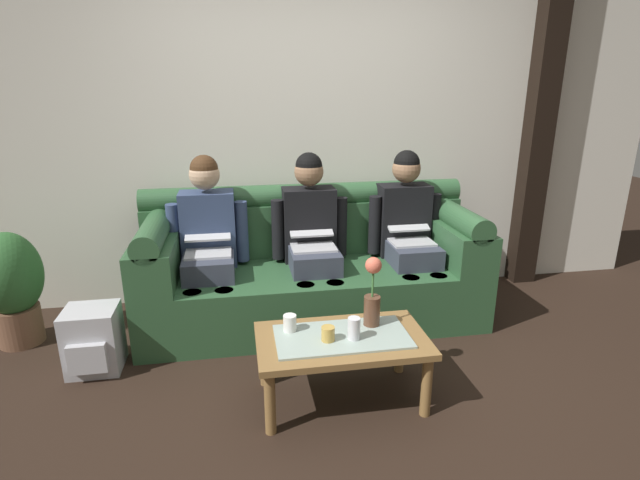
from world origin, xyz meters
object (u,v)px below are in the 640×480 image
person_left (208,238)px  cup_far_center (354,328)px  couch (311,270)px  cup_near_right (290,323)px  person_right (408,228)px  coffee_table (342,345)px  person_middle (311,232)px  backpack_left (93,340)px  potted_plant (11,284)px  cup_near_left (328,334)px  flower_vase (372,295)px

person_left → cup_far_center: person_left is taller
couch → cup_near_right: (-0.27, -0.96, 0.07)m
person_right → coffee_table: 1.32m
person_middle → cup_near_right: bearing=-105.8°
person_left → backpack_left: person_left is taller
backpack_left → potted_plant: 0.77m
coffee_table → potted_plant: size_ratio=1.18×
person_right → cup_near_left: size_ratio=15.78×
person_right → cup_far_center: (-0.68, -1.10, -0.20)m
person_left → cup_near_left: size_ratio=15.78×
person_middle → person_right: bearing=-0.0°
person_right → coffee_table: bearing=-124.7°
cup_far_center → potted_plant: size_ratio=0.15×
couch → person_right: person_right is taller
person_left → potted_plant: person_left is taller
cup_near_left → potted_plant: potted_plant is taller
person_middle → cup_near_left: 1.12m
person_middle → person_right: (0.73, -0.00, 0.00)m
couch → person_right: (0.73, -0.00, 0.29)m
cup_far_center → backpack_left: bearing=157.9°
couch → person_right: 0.78m
flower_vase → cup_far_center: (-0.14, -0.14, -0.12)m
cup_near_left → cup_far_center: (0.14, -0.01, 0.02)m
flower_vase → cup_near_left: 0.33m
cup_near_left → person_right: bearing=53.3°
flower_vase → couch: bearing=101.2°
person_left → person_middle: (0.73, 0.00, -0.00)m
person_middle → person_right: same height
person_middle → coffee_table: bearing=-90.0°
person_middle → cup_near_left: size_ratio=15.78×
person_right → flower_vase: (-0.54, -0.96, -0.09)m
backpack_left → potted_plant: (-0.59, 0.44, 0.23)m
person_right → potted_plant: bearing=-178.7°
person_left → person_middle: size_ratio=1.00×
couch → coffee_table: size_ratio=2.64×
couch → backpack_left: size_ratio=6.07×
couch → cup_far_center: 1.11m
couch → potted_plant: size_ratio=3.11×
person_left → person_middle: 0.73m
cup_near_right → flower_vase: bearing=-0.7°
person_middle → potted_plant: 2.02m
person_right → cup_near_left: bearing=-126.7°
cup_near_right → potted_plant: 1.95m
person_left → cup_far_center: 1.36m
cup_near_right → person_left: bearing=115.8°
flower_vase → person_middle: bearing=101.2°
coffee_table → cup_near_right: size_ratio=10.04×
person_middle → flower_vase: person_middle is taller
coffee_table → flower_vase: bearing=27.0°
cup_near_left → cup_near_right: size_ratio=0.85×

